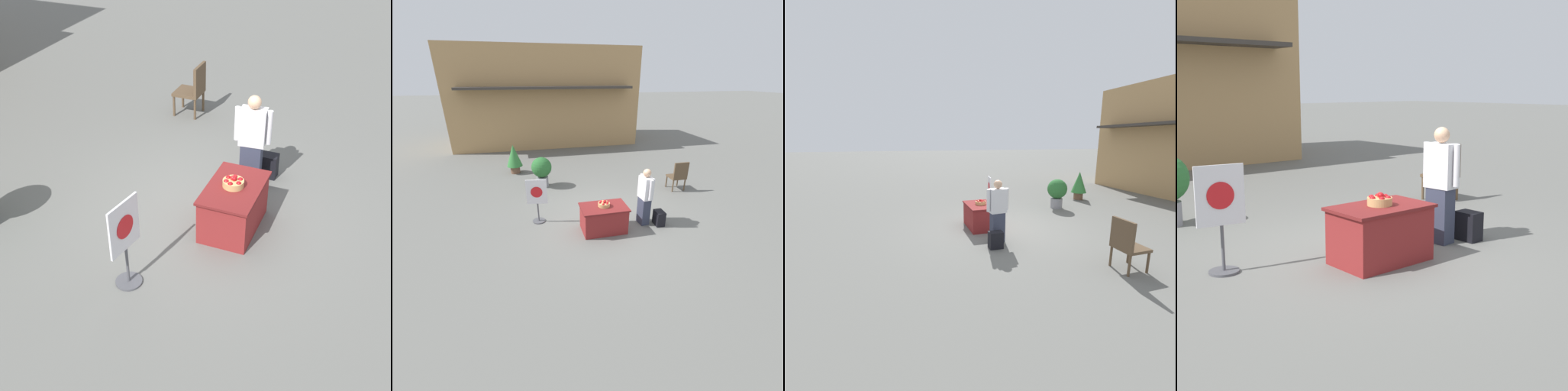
# 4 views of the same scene
# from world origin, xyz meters

# --- Properties ---
(ground_plane) EXTENTS (120.00, 120.00, 0.00)m
(ground_plane) POSITION_xyz_m (0.00, 0.00, 0.00)
(ground_plane) COLOR slate
(storefront_building) EXTENTS (10.49, 5.73, 5.34)m
(storefront_building) POSITION_xyz_m (-0.84, 10.89, 2.67)
(storefront_building) COLOR tan
(storefront_building) RESTS_ON ground_plane
(display_table) EXTENTS (1.24, 0.78, 0.72)m
(display_table) POSITION_xyz_m (-0.33, -0.61, 0.36)
(display_table) COLOR maroon
(display_table) RESTS_ON ground_plane
(apple_basket) EXTENTS (0.31, 0.31, 0.16)m
(apple_basket) POSITION_xyz_m (-0.32, -0.59, 0.79)
(apple_basket) COLOR tan
(apple_basket) RESTS_ON display_table
(person_visitor) EXTENTS (0.30, 0.61, 1.63)m
(person_visitor) POSITION_xyz_m (0.89, -0.50, 0.83)
(person_visitor) COLOR #33384C
(person_visitor) RESTS_ON ground_plane
(backpack) EXTENTS (0.24, 0.34, 0.42)m
(backpack) POSITION_xyz_m (1.29, -0.69, 0.21)
(backpack) COLOR black
(backpack) RESTS_ON ground_plane
(poster_board) EXTENTS (0.57, 0.36, 1.29)m
(poster_board) POSITION_xyz_m (-2.02, 0.27, 0.70)
(poster_board) COLOR #4C4C51
(poster_board) RESTS_ON ground_plane
(patio_chair) EXTENTS (0.55, 0.55, 1.09)m
(patio_chair) POSITION_xyz_m (3.11, 1.44, 0.60)
(patio_chair) COLOR brown
(patio_chair) RESTS_ON ground_plane
(potted_plant_far_left) EXTENTS (0.66, 0.66, 1.24)m
(potted_plant_far_left) POSITION_xyz_m (-2.74, 4.75, 0.71)
(potted_plant_far_left) COLOR brown
(potted_plant_far_left) RESTS_ON ground_plane
(potted_plant_far_right) EXTENTS (0.75, 0.75, 1.14)m
(potted_plant_far_right) POSITION_xyz_m (-1.70, 2.95, 0.67)
(potted_plant_far_right) COLOR gray
(potted_plant_far_right) RESTS_ON ground_plane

